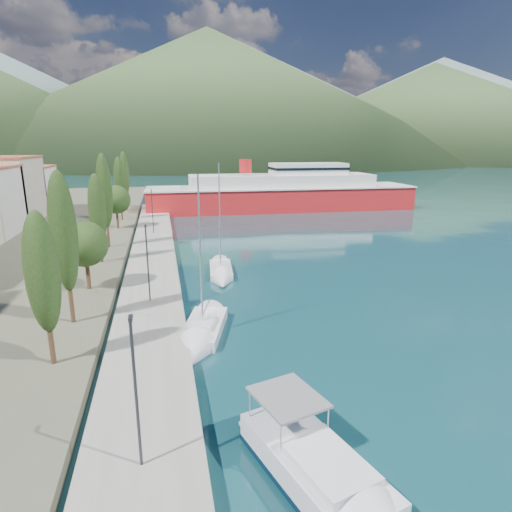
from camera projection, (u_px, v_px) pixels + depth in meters
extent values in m
plane|color=#123D45|center=(185.00, 185.00, 137.78)|extent=(1400.00, 1400.00, 0.00)
cube|color=gray|center=(153.00, 261.00, 47.01)|extent=(5.00, 88.00, 0.80)
cone|color=slate|center=(214.00, 93.00, 660.63)|extent=(760.00, 760.00, 180.00)
cone|color=slate|center=(439.00, 106.00, 661.18)|extent=(640.00, 640.00, 140.00)
cone|color=#3A532C|center=(208.00, 94.00, 396.04)|extent=(480.00, 480.00, 115.00)
cone|color=#3A532C|center=(431.00, 111.00, 426.28)|extent=(420.00, 420.00, 90.00)
cube|color=#BEB3A1|center=(5.00, 190.00, 68.26)|extent=(9.00, 13.00, 10.00)
cube|color=#9E5138|center=(0.00, 157.00, 66.95)|extent=(9.20, 13.20, 0.30)
cube|color=silver|center=(26.00, 190.00, 78.90)|extent=(9.00, 10.00, 8.00)
cube|color=#9E5138|center=(23.00, 167.00, 77.85)|extent=(9.20, 10.20, 0.30)
cylinder|color=#47301E|center=(52.00, 347.00, 24.20)|extent=(0.30, 0.30, 1.94)
ellipsoid|color=#243B16|center=(42.00, 273.00, 23.09)|extent=(1.80, 1.80, 6.88)
cylinder|color=#47301E|center=(72.00, 306.00, 29.81)|extent=(0.30, 0.30, 2.32)
ellipsoid|color=#243B16|center=(63.00, 232.00, 28.48)|extent=(1.80, 1.80, 8.23)
cylinder|color=#47301E|center=(88.00, 275.00, 36.73)|extent=(0.36, 0.36, 2.42)
sphere|color=#243B16|center=(85.00, 244.00, 36.03)|extent=(3.87, 3.87, 3.87)
cylinder|color=#47301E|center=(101.00, 253.00, 45.20)|extent=(0.30, 0.30, 2.04)
ellipsoid|color=#243B16|center=(97.00, 209.00, 44.03)|extent=(1.80, 1.80, 7.23)
cylinder|color=#47301E|center=(108.00, 237.00, 51.71)|extent=(0.30, 0.30, 2.46)
ellipsoid|color=#243B16|center=(104.00, 191.00, 50.30)|extent=(1.80, 1.80, 8.71)
cylinder|color=#47301E|center=(118.00, 220.00, 63.31)|extent=(0.36, 0.36, 2.60)
sphere|color=#243B16|center=(116.00, 200.00, 62.56)|extent=(4.16, 4.16, 4.16)
cylinder|color=#47301E|center=(122.00, 213.00, 70.60)|extent=(0.30, 0.30, 2.24)
ellipsoid|color=#243B16|center=(119.00, 182.00, 69.31)|extent=(1.80, 1.80, 7.94)
cylinder|color=#47301E|center=(126.00, 204.00, 80.70)|extent=(0.30, 0.30, 2.38)
ellipsoid|color=#243B16|center=(124.00, 175.00, 79.32)|extent=(1.80, 1.80, 8.45)
cylinder|color=#2D2D33|center=(136.00, 396.00, 15.80)|extent=(0.12, 0.12, 6.00)
cube|color=#2D2D33|center=(131.00, 318.00, 15.28)|extent=(0.15, 0.50, 0.12)
cylinder|color=#2D2D33|center=(148.00, 264.00, 33.16)|extent=(0.12, 0.12, 6.00)
cube|color=#2D2D33|center=(145.00, 226.00, 32.64)|extent=(0.15, 0.50, 0.12)
cylinder|color=#2D2D33|center=(152.00, 212.00, 58.96)|extent=(0.12, 0.12, 6.00)
cube|color=#2D2D33|center=(151.00, 190.00, 58.44)|extent=(0.15, 0.50, 0.12)
cube|color=black|center=(313.00, 484.00, 16.71)|extent=(4.26, 7.11, 0.75)
cube|color=silver|center=(313.00, 466.00, 16.49)|extent=(4.62, 7.52, 1.18)
cube|color=black|center=(313.00, 477.00, 16.63)|extent=(4.70, 7.62, 0.24)
cube|color=silver|center=(328.00, 463.00, 15.57)|extent=(3.09, 3.91, 0.43)
cube|color=slate|center=(288.00, 397.00, 17.60)|extent=(3.16, 3.48, 0.11)
cube|color=silver|center=(204.00, 329.00, 29.93)|extent=(4.08, 6.53, 0.97)
cube|color=silver|center=(203.00, 323.00, 29.37)|extent=(2.11, 2.75, 0.38)
cylinder|color=silver|center=(200.00, 253.00, 28.11)|extent=(0.12, 0.12, 10.26)
cone|color=silver|center=(193.00, 356.00, 26.18)|extent=(3.18, 3.42, 2.48)
cube|color=silver|center=(221.00, 271.00, 43.88)|extent=(2.80, 6.25, 0.86)
cube|color=silver|center=(221.00, 266.00, 43.35)|extent=(1.56, 2.55, 0.33)
cylinder|color=silver|center=(220.00, 217.00, 42.06)|extent=(0.12, 0.12, 10.45)
cone|color=silver|center=(222.00, 282.00, 40.16)|extent=(2.47, 3.04, 2.19)
cube|color=red|center=(281.00, 200.00, 86.19)|extent=(52.96, 12.25, 5.09)
cube|color=silver|center=(281.00, 187.00, 85.55)|extent=(53.34, 12.59, 0.27)
cube|color=silver|center=(281.00, 181.00, 85.27)|extent=(36.58, 9.98, 2.73)
cube|color=silver|center=(308.00, 169.00, 85.66)|extent=(14.92, 7.14, 2.18)
cylinder|color=red|center=(245.00, 166.00, 83.15)|extent=(2.36, 2.36, 2.54)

